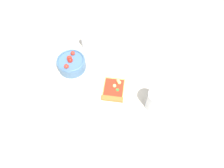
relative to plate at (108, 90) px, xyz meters
The scene contains 7 objects.
ground_plane 0.03m from the plate, 41.48° to the left, with size 2.40×2.40×0.00m, color beige.
plate is the anchor object (origin of this frame).
pizza_slice_main 0.03m from the plate, 143.23° to the left, with size 0.13×0.15×0.02m.
salad_bowl 0.22m from the plate, 53.07° to the right, with size 0.13×0.13×0.07m.
soda_glass 0.21m from the plate, 143.63° to the left, with size 0.08×0.08×0.10m.
paper_napkin 0.30m from the plate, 111.90° to the left, with size 0.16×0.13×0.00m, color silver.
pepper_shaker 0.29m from the plate, 82.18° to the right, with size 0.04×0.04×0.08m.
Camera 1 is at (0.09, 0.41, 0.80)m, focal length 32.69 mm.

